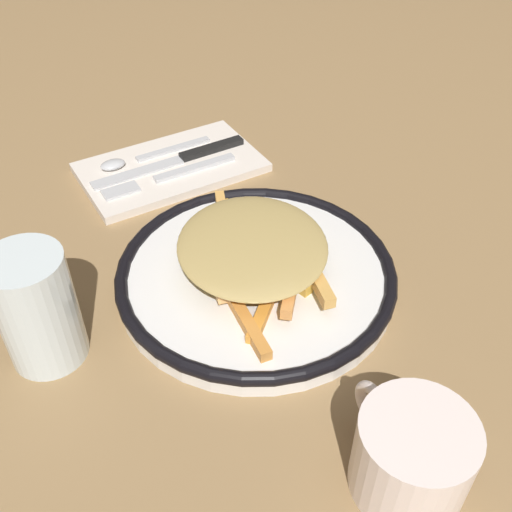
{
  "coord_description": "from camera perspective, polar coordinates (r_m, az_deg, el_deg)",
  "views": [
    {
      "loc": [
        -0.39,
        0.21,
        0.43
      ],
      "look_at": [
        0.0,
        0.0,
        0.04
      ],
      "focal_mm": 41.81,
      "sensor_mm": 36.0,
      "label": 1
    }
  ],
  "objects": [
    {
      "name": "spoon",
      "position": [
        0.8,
        -11.29,
        9.15
      ],
      "size": [
        0.02,
        0.15,
        0.01
      ],
      "color": "silver",
      "rests_on": "napkin"
    },
    {
      "name": "fork",
      "position": [
        0.76,
        -8.22,
        7.64
      ],
      "size": [
        0.02,
        0.18,
        0.01
      ],
      "color": "silver",
      "rests_on": "napkin"
    },
    {
      "name": "coffee_mug",
      "position": [
        0.47,
        14.62,
        -17.96
      ],
      "size": [
        0.11,
        0.09,
        0.07
      ],
      "color": "white",
      "rests_on": "ground_plane"
    },
    {
      "name": "knife",
      "position": [
        0.79,
        -6.94,
        9.32
      ],
      "size": [
        0.02,
        0.21,
        0.01
      ],
      "color": "black",
      "rests_on": "napkin"
    },
    {
      "name": "ground_plane",
      "position": [
        0.61,
        -0.0,
        -2.74
      ],
      "size": [
        2.6,
        2.6,
        0.0
      ],
      "primitive_type": "plane",
      "color": "#93734A"
    },
    {
      "name": "napkin",
      "position": [
        0.79,
        -8.14,
        8.4
      ],
      "size": [
        0.14,
        0.23,
        0.01
      ],
      "primitive_type": "cube",
      "rotation": [
        0.0,
        0.0,
        0.03
      ],
      "color": "silver",
      "rests_on": "ground_plane"
    },
    {
      "name": "water_glass",
      "position": [
        0.55,
        -20.23,
        -4.77
      ],
      "size": [
        0.07,
        0.07,
        0.11
      ],
      "primitive_type": "cylinder",
      "color": "silver",
      "rests_on": "ground_plane"
    },
    {
      "name": "plate",
      "position": [
        0.61,
        -0.0,
        -1.82
      ],
      "size": [
        0.28,
        0.28,
        0.03
      ],
      "color": "white",
      "rests_on": "ground_plane"
    },
    {
      "name": "fries_heap",
      "position": [
        0.59,
        -0.25,
        0.51
      ],
      "size": [
        0.22,
        0.19,
        0.04
      ],
      "color": "#E3A450",
      "rests_on": "plate"
    }
  ]
}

